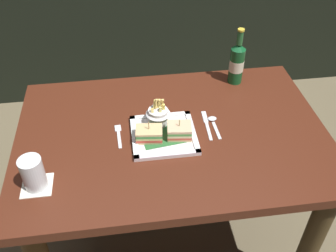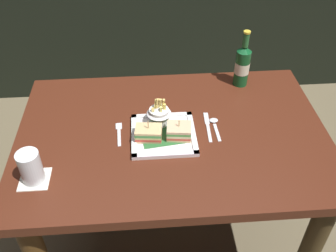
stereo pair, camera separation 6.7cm
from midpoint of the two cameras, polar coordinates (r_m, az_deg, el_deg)
name	(u,v)px [view 2 (the right image)]	position (r m, az deg, el deg)	size (l,w,h in m)	color
ground_plane	(171,240)	(2.03, 1.49, -16.80)	(6.00, 6.00, 0.00)	brown
dining_table	(172,157)	(1.55, 1.86, -4.65)	(1.19, 0.80, 0.74)	#4A2012
square_plate	(164,135)	(1.44, 0.66, -1.36)	(0.24, 0.24, 0.02)	white
sandwich_half_left	(149,133)	(1.40, -1.57, -1.10)	(0.10, 0.08, 0.08)	tan
sandwich_half_right	(179,131)	(1.41, 3.01, -0.83)	(0.10, 0.08, 0.08)	#D4B67F
fries_cup	(159,113)	(1.46, -0.04, 1.87)	(0.09, 0.09, 0.11)	silver
beer_bottle	(242,65)	(1.70, 12.21, 8.91)	(0.06, 0.06, 0.26)	#134D23
drink_coaster	(35,179)	(1.35, -17.99, -7.66)	(0.10, 0.10, 0.00)	white
water_glass	(31,169)	(1.31, -18.45, -6.13)	(0.07, 0.07, 0.12)	silver
fork	(119,133)	(1.46, -6.06, -1.02)	(0.03, 0.13, 0.00)	silver
knife	(208,125)	(1.50, 7.25, 0.06)	(0.02, 0.18, 0.00)	silver
spoon	(215,123)	(1.50, 8.25, 0.35)	(0.04, 0.13, 0.01)	silver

